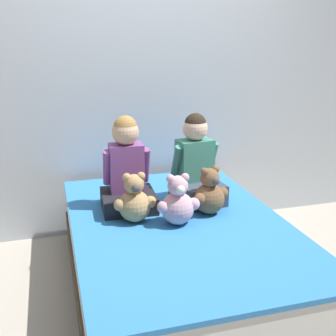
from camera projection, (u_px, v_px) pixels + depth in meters
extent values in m
plane|color=#B2A899|center=(178.00, 291.00, 2.82)|extent=(14.00, 14.00, 0.00)
cube|color=silver|center=(139.00, 85.00, 3.46)|extent=(8.00, 0.06, 2.50)
cube|color=#473828|center=(178.00, 274.00, 2.79)|extent=(1.34, 1.96, 0.25)
cube|color=silver|center=(178.00, 242.00, 2.72)|extent=(1.31, 1.93, 0.23)
cube|color=#337FC6|center=(178.00, 223.00, 2.68)|extent=(1.33, 1.95, 0.03)
cube|color=black|center=(128.00, 201.00, 2.85)|extent=(0.37, 0.36, 0.11)
cube|color=#7F4789|center=(126.00, 168.00, 2.84)|extent=(0.23, 0.16, 0.33)
sphere|color=#DBAD89|center=(125.00, 132.00, 2.76)|extent=(0.18, 0.18, 0.18)
sphere|color=#A37A42|center=(125.00, 127.00, 2.76)|extent=(0.16, 0.16, 0.16)
cylinder|color=#7F4789|center=(107.00, 168.00, 2.81)|extent=(0.06, 0.14, 0.26)
cylinder|color=#7F4789|center=(145.00, 165.00, 2.86)|extent=(0.06, 0.14, 0.26)
cube|color=#384251|center=(198.00, 191.00, 2.98)|extent=(0.34, 0.40, 0.15)
cube|color=#3D8470|center=(195.00, 160.00, 2.96)|extent=(0.26, 0.19, 0.29)
sphere|color=beige|center=(195.00, 128.00, 2.90)|extent=(0.17, 0.17, 0.17)
sphere|color=#2D2319|center=(195.00, 124.00, 2.89)|extent=(0.15, 0.15, 0.15)
cylinder|color=#3D8470|center=(177.00, 161.00, 2.91)|extent=(0.07, 0.14, 0.24)
cylinder|color=#3D8470|center=(212.00, 157.00, 3.01)|extent=(0.07, 0.14, 0.24)
sphere|color=tan|center=(135.00, 206.00, 2.64)|extent=(0.20, 0.20, 0.20)
sphere|color=tan|center=(134.00, 184.00, 2.60)|extent=(0.13, 0.13, 0.13)
sphere|color=#4C4742|center=(136.00, 188.00, 2.55)|extent=(0.06, 0.06, 0.06)
sphere|color=tan|center=(127.00, 177.00, 2.57)|extent=(0.05, 0.05, 0.05)
sphere|color=tan|center=(141.00, 176.00, 2.60)|extent=(0.05, 0.05, 0.05)
sphere|color=tan|center=(120.00, 205.00, 2.59)|extent=(0.08, 0.08, 0.08)
sphere|color=tan|center=(150.00, 202.00, 2.64)|extent=(0.08, 0.08, 0.08)
sphere|color=brown|center=(209.00, 199.00, 2.76)|extent=(0.20, 0.20, 0.20)
sphere|color=brown|center=(210.00, 178.00, 2.72)|extent=(0.13, 0.13, 0.13)
sphere|color=#4C4742|center=(215.00, 181.00, 2.68)|extent=(0.06, 0.06, 0.06)
sphere|color=brown|center=(205.00, 172.00, 2.68)|extent=(0.05, 0.05, 0.05)
sphere|color=brown|center=(215.00, 169.00, 2.73)|extent=(0.05, 0.05, 0.05)
sphere|color=brown|center=(200.00, 199.00, 2.69)|extent=(0.08, 0.08, 0.08)
sphere|color=brown|center=(222.00, 193.00, 2.79)|extent=(0.08, 0.08, 0.08)
sphere|color=#DBA3B2|center=(178.00, 208.00, 2.61)|extent=(0.21, 0.21, 0.21)
sphere|color=#DBA3B2|center=(178.00, 186.00, 2.56)|extent=(0.13, 0.13, 0.13)
sphere|color=white|center=(180.00, 190.00, 2.52)|extent=(0.06, 0.06, 0.06)
sphere|color=#DBA3B2|center=(171.00, 179.00, 2.54)|extent=(0.05, 0.05, 0.05)
sphere|color=#DBA3B2|center=(185.00, 177.00, 2.56)|extent=(0.05, 0.05, 0.05)
sphere|color=#DBA3B2|center=(163.00, 207.00, 2.56)|extent=(0.08, 0.08, 0.08)
sphere|color=#DBA3B2|center=(194.00, 204.00, 2.61)|extent=(0.08, 0.08, 0.08)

